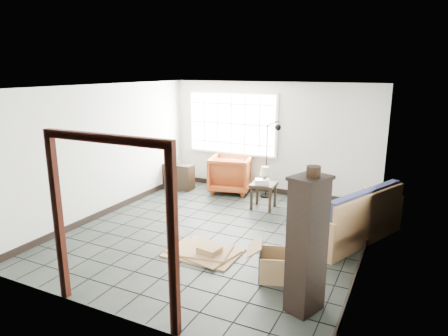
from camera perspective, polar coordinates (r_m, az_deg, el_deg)
The scene contains 15 objects.
ground at distance 7.30m, azimuth -0.86°, elevation -9.27°, with size 5.50×5.50×0.00m, color black.
room_shell at distance 6.84m, azimuth -0.80°, elevation 3.85°, with size 5.02×5.52×2.61m.
window_panel at distance 9.65m, azimuth 1.14°, elevation 6.37°, with size 2.32×0.08×1.52m.
doorway_trim at distance 4.72m, azimuth -16.09°, elevation -5.15°, with size 1.80×0.08×2.20m.
futon_sofa at distance 7.26m, azimuth 17.96°, elevation -7.21°, with size 1.58×2.27×0.94m.
armchair at distance 9.55m, azimuth 1.02°, elevation -0.56°, with size 0.94×0.88×0.96m, color #9A4416.
side_table at distance 8.44m, azimuth 5.69°, elevation -2.81°, with size 0.53×0.53×0.55m.
table_lamp at distance 8.37m, azimuth 5.91°, elevation -0.52°, with size 0.27×0.27×0.35m.
projector at distance 8.33m, azimuth 5.45°, elevation -1.97°, with size 0.34×0.30×0.10m.
floor_lamp at distance 9.03m, azimuth 6.80°, elevation 1.57°, with size 0.50×0.31×1.78m.
console_shelf at distance 9.89m, azimuth -6.61°, elevation -1.19°, with size 0.80×0.33×0.61m.
tall_shelf at distance 4.90m, azimuth 11.77°, elevation -10.63°, with size 0.50×0.56×1.70m.
pot at distance 4.59m, azimuth 12.67°, elevation -0.48°, with size 0.17×0.17×0.12m.
open_box at distance 5.84m, azimuth 7.98°, elevation -13.60°, with size 1.03×0.73×0.53m.
cardboard_pile at distance 6.52m, azimuth -2.86°, elevation -11.82°, with size 1.15×0.92×0.17m.
Camera 1 is at (3.06, -5.96, 2.89)m, focal length 32.00 mm.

